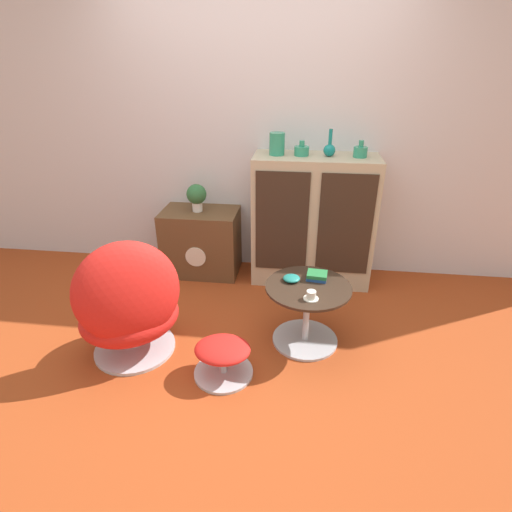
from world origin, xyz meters
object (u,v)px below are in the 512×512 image
(potted_plant, at_px, (197,196))
(ottoman, at_px, (223,355))
(sideboard, at_px, (313,221))
(bowl, at_px, (291,278))
(vase_inner_right, at_px, (329,149))
(egg_chair, at_px, (129,306))
(vase_rightmost, at_px, (360,151))
(teacup, at_px, (311,296))
(vase_inner_left, at_px, (302,150))
(vase_leftmost, at_px, (277,144))
(coffee_table, at_px, (307,310))
(tv_console, at_px, (201,242))
(book_stack, at_px, (317,276))

(potted_plant, bearing_deg, ottoman, -70.20)
(sideboard, height_order, bowl, sideboard)
(vase_inner_right, distance_m, bowl, 1.17)
(ottoman, bearing_deg, bowl, 49.38)
(egg_chair, bearing_deg, vase_rightmost, 39.44)
(vase_inner_right, height_order, teacup, vase_inner_right)
(vase_inner_left, relative_size, bowl, 1.03)
(sideboard, height_order, vase_leftmost, vase_leftmost)
(vase_rightmost, relative_size, potted_plant, 0.54)
(potted_plant, distance_m, bowl, 1.30)
(coffee_table, height_order, vase_leftmost, vase_leftmost)
(egg_chair, xyz_separation_m, vase_rightmost, (1.53, 1.26, 0.78))
(ottoman, height_order, coffee_table, coffee_table)
(coffee_table, distance_m, potted_plant, 1.48)
(sideboard, height_order, egg_chair, sideboard)
(coffee_table, bearing_deg, vase_inner_left, 96.23)
(vase_leftmost, relative_size, bowl, 1.52)
(sideboard, xyz_separation_m, vase_inner_left, (-0.13, 0.00, 0.61))
(tv_console, distance_m, coffee_table, 1.39)
(coffee_table, relative_size, book_stack, 3.91)
(sideboard, relative_size, tv_console, 1.64)
(book_stack, distance_m, bowl, 0.18)
(vase_inner_left, height_order, bowl, vase_inner_left)
(egg_chair, relative_size, vase_inner_left, 7.31)
(tv_console, distance_m, vase_rightmost, 1.62)
(tv_console, height_order, bowl, tv_console)
(sideboard, height_order, vase_inner_right, vase_inner_right)
(vase_inner_left, bearing_deg, potted_plant, 180.00)
(potted_plant, relative_size, teacup, 2.50)
(vase_inner_right, xyz_separation_m, teacup, (-0.10, -1.12, -0.71))
(tv_console, xyz_separation_m, teacup, (1.02, -1.12, 0.18))
(teacup, bearing_deg, vase_inner_left, 96.23)
(tv_console, bearing_deg, bowl, -45.57)
(vase_inner_left, distance_m, bowl, 1.14)
(coffee_table, height_order, teacup, teacup)
(coffee_table, height_order, vase_inner_left, vase_inner_left)
(vase_inner_left, relative_size, potted_plant, 0.49)
(egg_chair, height_order, vase_inner_left, vase_inner_left)
(coffee_table, bearing_deg, sideboard, 88.63)
(ottoman, height_order, vase_rightmost, vase_rightmost)
(ottoman, height_order, vase_inner_right, vase_inner_right)
(vase_leftmost, distance_m, vase_rightmost, 0.68)
(bowl, bearing_deg, vase_inner_left, 89.12)
(egg_chair, bearing_deg, sideboard, 46.61)
(tv_console, distance_m, teacup, 1.53)
(tv_console, bearing_deg, vase_inner_left, 0.03)
(ottoman, relative_size, vase_leftmost, 2.14)
(sideboard, xyz_separation_m, vase_rightmost, (0.34, 0.00, 0.61))
(egg_chair, bearing_deg, vase_leftmost, 55.82)
(egg_chair, xyz_separation_m, coffee_table, (1.16, 0.30, -0.13))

